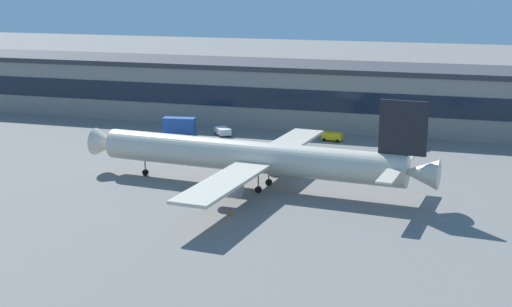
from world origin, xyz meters
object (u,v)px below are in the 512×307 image
(belt_loader, at_px, (416,141))
(traffic_cone_0, at_px, (230,212))
(airliner, at_px, (254,157))
(follow_me_car, at_px, (332,136))
(pushback_tractor, at_px, (223,131))
(catering_truck, at_px, (179,126))

(belt_loader, bearing_deg, traffic_cone_0, -112.42)
(airliner, xyz_separation_m, belt_loader, (23.37, 39.96, -4.24))
(traffic_cone_0, bearing_deg, follow_me_car, 85.36)
(airliner, height_order, traffic_cone_0, airliner)
(airliner, xyz_separation_m, pushback_tractor, (-19.55, 38.44, -4.34))
(pushback_tractor, xyz_separation_m, traffic_cone_0, (20.37, -53.15, -0.71))
(catering_truck, bearing_deg, follow_me_car, 8.21)
(airliner, relative_size, pushback_tractor, 11.57)
(belt_loader, relative_size, traffic_cone_0, 10.00)
(belt_loader, xyz_separation_m, catering_truck, (-52.24, -4.86, 1.14))
(pushback_tractor, xyz_separation_m, catering_truck, (-9.32, -3.33, 1.24))
(follow_me_car, bearing_deg, pushback_tractor, -176.33)
(traffic_cone_0, bearing_deg, catering_truck, 120.79)
(catering_truck, bearing_deg, airliner, -50.57)
(follow_me_car, bearing_deg, airliner, -97.49)
(airliner, xyz_separation_m, traffic_cone_0, (0.82, -14.71, -5.06))
(pushback_tractor, bearing_deg, catering_truck, -160.31)
(catering_truck, relative_size, traffic_cone_0, 11.21)
(catering_truck, distance_m, traffic_cone_0, 58.03)
(follow_me_car, relative_size, catering_truck, 0.61)
(follow_me_car, distance_m, belt_loader, 18.11)
(airliner, distance_m, pushback_tractor, 43.34)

